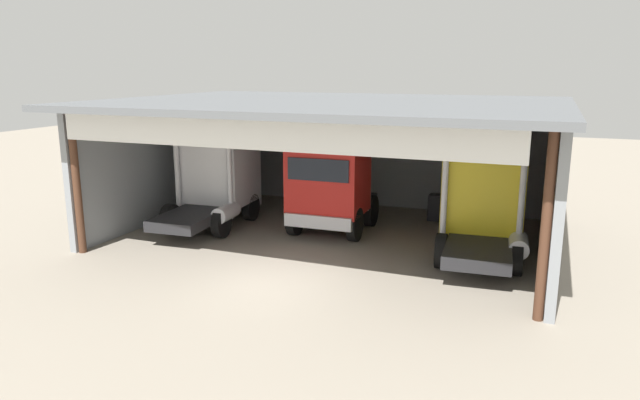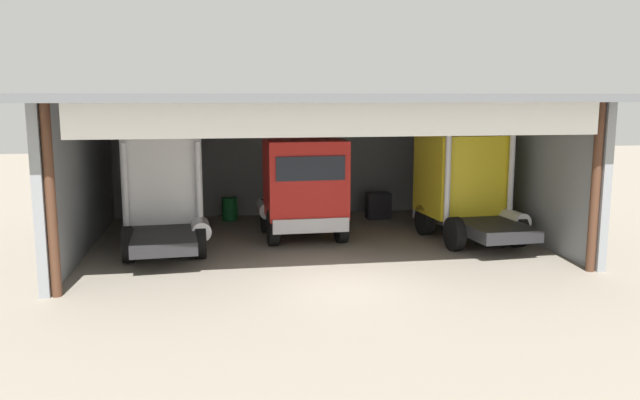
# 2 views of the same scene
# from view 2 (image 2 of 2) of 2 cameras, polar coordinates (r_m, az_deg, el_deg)

# --- Properties ---
(ground_plane) EXTENTS (80.00, 80.00, 0.00)m
(ground_plane) POSITION_cam_2_polar(r_m,az_deg,el_deg) (16.09, 2.02, -7.54)
(ground_plane) COLOR gray
(ground_plane) RESTS_ON ground
(workshop_shed) EXTENTS (14.72, 11.15, 4.70)m
(workshop_shed) POSITION_cam_2_polar(r_m,az_deg,el_deg) (21.04, -0.96, 5.75)
(workshop_shed) COLOR gray
(workshop_shed) RESTS_ON ground
(truck_white_center_left_bay) EXTENTS (2.72, 5.21, 3.75)m
(truck_white_center_left_bay) POSITION_cam_2_polar(r_m,az_deg,el_deg) (20.18, -13.80, 1.27)
(truck_white_center_left_bay) COLOR white
(truck_white_center_left_bay) RESTS_ON ground
(truck_red_center_right_bay) EXTENTS (2.73, 4.36, 3.71)m
(truck_red_center_right_bay) POSITION_cam_2_polar(r_m,az_deg,el_deg) (20.69, -1.54, 1.14)
(truck_red_center_right_bay) COLOR red
(truck_red_center_right_bay) RESTS_ON ground
(truck_yellow_right_bay) EXTENTS (2.81, 5.01, 3.58)m
(truck_yellow_right_bay) POSITION_cam_2_polar(r_m,az_deg,el_deg) (21.45, 12.80, 1.37)
(truck_yellow_right_bay) COLOR yellow
(truck_yellow_right_bay) RESTS_ON ground
(oil_drum) EXTENTS (0.58, 0.58, 0.86)m
(oil_drum) POSITION_cam_2_polar(r_m,az_deg,el_deg) (24.38, -8.05, -0.80)
(oil_drum) COLOR #197233
(oil_drum) RESTS_ON ground
(tool_cart) EXTENTS (0.90, 0.60, 1.00)m
(tool_cart) POSITION_cam_2_polar(r_m,az_deg,el_deg) (24.58, 5.22, -0.50)
(tool_cart) COLOR black
(tool_cart) RESTS_ON ground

